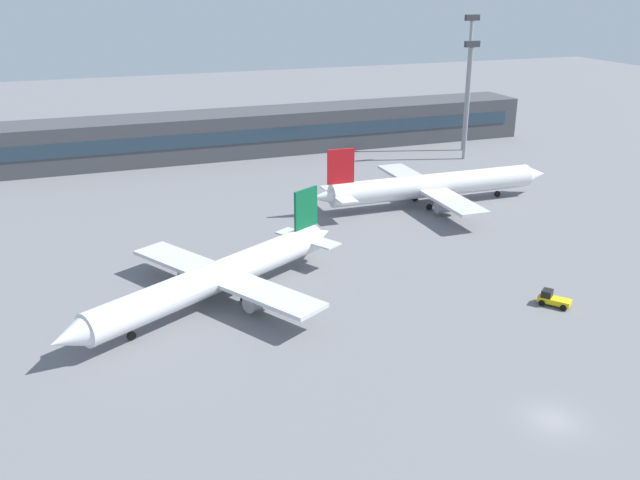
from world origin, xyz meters
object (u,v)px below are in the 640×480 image
floodlight_tower_west (468,75)px  floodlight_tower_east (469,92)px  baggage_tug_yellow (552,299)px  airplane_near (215,278)px  airplane_mid (435,185)px

floodlight_tower_west → floodlight_tower_east: size_ratio=1.19×
baggage_tug_yellow → floodlight_tower_west: (30.77, 70.61, 15.47)m
airplane_near → airplane_mid: 48.65m
baggage_tug_yellow → floodlight_tower_west: bearing=66.5°
airplane_near → floodlight_tower_west: size_ratio=1.30×
airplane_mid → baggage_tug_yellow: airplane_mid is taller
baggage_tug_yellow → floodlight_tower_east: 70.30m
floodlight_tower_west → airplane_near: bearing=-139.9°
baggage_tug_yellow → floodlight_tower_west: size_ratio=0.13×
airplane_mid → floodlight_tower_east: 34.49m
airplane_mid → baggage_tug_yellow: bearing=-98.7°
floodlight_tower_east → baggage_tug_yellow: bearing=-112.9°
airplane_near → floodlight_tower_east: floodlight_tower_east is taller
airplane_near → floodlight_tower_west: (67.03, 56.54, 13.18)m
floodlight_tower_west → floodlight_tower_east: floodlight_tower_west is taller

